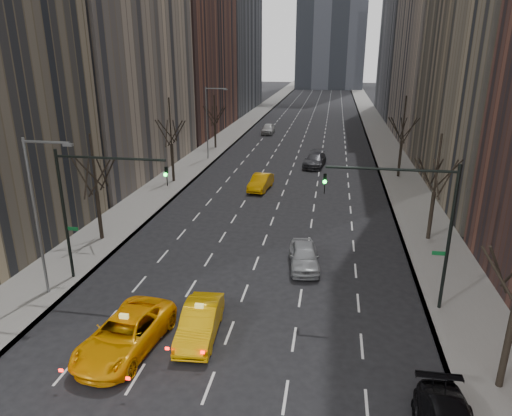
% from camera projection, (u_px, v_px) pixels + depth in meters
% --- Properties ---
extents(sidewalk_left, '(4.50, 320.00, 0.15)m').
position_uv_depth(sidewalk_left, '(239.00, 128.00, 82.52)').
color(sidewalk_left, slate).
rests_on(sidewalk_left, ground).
extents(sidewalk_right, '(4.50, 320.00, 0.15)m').
position_uv_depth(sidewalk_right, '(378.00, 132.00, 78.67)').
color(sidewalk_right, slate).
rests_on(sidewalk_right, ground).
extents(tree_lw_b, '(3.36, 3.50, 7.82)m').
position_uv_depth(tree_lw_b, '(97.00, 192.00, 32.85)').
color(tree_lw_b, black).
rests_on(tree_lw_b, ground).
extents(tree_lw_c, '(3.36, 3.50, 8.74)m').
position_uv_depth(tree_lw_c, '(172.00, 145.00, 47.65)').
color(tree_lw_c, black).
rests_on(tree_lw_c, ground).
extents(tree_lw_d, '(3.36, 3.50, 7.36)m').
position_uv_depth(tree_lw_d, '(215.00, 124.00, 64.57)').
color(tree_lw_d, black).
rests_on(tree_lw_d, ground).
extents(tree_rw_b, '(3.36, 3.50, 7.82)m').
position_uv_depth(tree_rw_b, '(434.00, 192.00, 32.80)').
color(tree_rw_b, black).
rests_on(tree_rw_b, ground).
extents(tree_rw_c, '(3.36, 3.50, 8.74)m').
position_uv_depth(tree_rw_c, '(402.00, 141.00, 49.46)').
color(tree_rw_c, black).
rests_on(tree_rw_c, ground).
extents(traffic_mast_left, '(6.69, 0.39, 8.00)m').
position_uv_depth(traffic_mast_left, '(89.00, 196.00, 26.22)').
color(traffic_mast_left, black).
rests_on(traffic_mast_left, ground).
extents(traffic_mast_right, '(6.69, 0.39, 8.00)m').
position_uv_depth(traffic_mast_right, '(418.00, 214.00, 23.35)').
color(traffic_mast_right, black).
rests_on(traffic_mast_right, ground).
extents(streetlight_near, '(2.83, 0.22, 9.00)m').
position_uv_depth(streetlight_near, '(40.00, 203.00, 24.59)').
color(streetlight_near, slate).
rests_on(streetlight_near, ground).
extents(streetlight_far, '(2.83, 0.22, 9.00)m').
position_uv_depth(streetlight_far, '(209.00, 116.00, 57.20)').
color(streetlight_far, slate).
rests_on(streetlight_far, ground).
extents(taxi_suv, '(3.46, 6.32, 1.68)m').
position_uv_depth(taxi_suv, '(125.00, 334.00, 21.34)').
color(taxi_suv, '#FBA205').
rests_on(taxi_suv, ground).
extents(taxi_sedan, '(2.03, 4.91, 1.58)m').
position_uv_depth(taxi_sedan, '(200.00, 322.00, 22.36)').
color(taxi_sedan, '#E9A504').
rests_on(taxi_sedan, ground).
extents(silver_sedan_ahead, '(2.43, 4.79, 1.56)m').
position_uv_depth(silver_sedan_ahead, '(304.00, 256.00, 29.56)').
color(silver_sedan_ahead, gray).
rests_on(silver_sedan_ahead, ground).
extents(far_taxi, '(2.17, 4.89, 1.56)m').
position_uv_depth(far_taxi, '(261.00, 182.00, 46.10)').
color(far_taxi, '#F39F05').
rests_on(far_taxi, ground).
extents(far_suv_grey, '(2.96, 5.81, 1.61)m').
position_uv_depth(far_suv_grey, '(315.00, 160.00, 55.27)').
color(far_suv_grey, '#323338').
rests_on(far_suv_grey, ground).
extents(far_car_white, '(2.03, 4.92, 1.67)m').
position_uv_depth(far_car_white, '(268.00, 129.00, 77.08)').
color(far_car_white, '#BCBCBC').
rests_on(far_car_white, ground).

